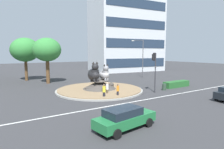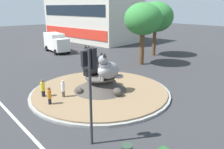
# 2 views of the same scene
# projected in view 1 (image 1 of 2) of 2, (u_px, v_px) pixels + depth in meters

# --- Properties ---
(ground_plane) EXTENTS (160.00, 160.00, 0.00)m
(ground_plane) POSITION_uv_depth(u_px,v_px,m) (100.00, 91.00, 26.67)
(ground_plane) COLOR #333335
(lane_centreline) EXTENTS (112.00, 0.20, 0.01)m
(lane_centreline) POSITION_uv_depth(u_px,v_px,m) (132.00, 102.00, 20.60)
(lane_centreline) COLOR silver
(lane_centreline) RESTS_ON ground
(roundabout_island) EXTENTS (11.99, 11.99, 1.46)m
(roundabout_island) POSITION_uv_depth(u_px,v_px,m) (100.00, 88.00, 26.62)
(roundabout_island) COLOR gray
(roundabout_island) RESTS_ON ground
(cat_statue_black) EXTENTS (1.95, 2.72, 2.68)m
(cat_statue_black) POSITION_uv_depth(u_px,v_px,m) (94.00, 74.00, 25.84)
(cat_statue_black) COLOR black
(cat_statue_black) RESTS_ON roundabout_island
(cat_statue_grey) EXTENTS (1.64, 2.35, 2.28)m
(cat_statue_grey) POSITION_uv_depth(u_px,v_px,m) (105.00, 74.00, 26.95)
(cat_statue_grey) COLOR gray
(cat_statue_grey) RESTS_ON roundabout_island
(traffic_light_mast) EXTENTS (0.71, 0.53, 5.27)m
(traffic_light_mast) POSITION_uv_depth(u_px,v_px,m) (155.00, 64.00, 25.07)
(traffic_light_mast) COLOR #2D2D33
(traffic_light_mast) RESTS_ON ground
(office_tower) EXTENTS (20.64, 14.54, 25.53)m
(office_tower) POSITION_uv_depth(u_px,v_px,m) (126.00, 27.00, 55.49)
(office_tower) COLOR silver
(office_tower) RESTS_ON ground
(clipped_hedge_strip) EXTENTS (4.72, 1.20, 0.90)m
(clipped_hedge_strip) POSITION_uv_depth(u_px,v_px,m) (176.00, 84.00, 29.45)
(clipped_hedge_strip) COLOR #235B28
(clipped_hedge_strip) RESTS_ON ground
(broadleaf_tree_behind_island) EXTENTS (4.67, 4.67, 7.76)m
(broadleaf_tree_behind_island) POSITION_uv_depth(u_px,v_px,m) (47.00, 50.00, 32.23)
(broadleaf_tree_behind_island) COLOR brown
(broadleaf_tree_behind_island) RESTS_ON ground
(second_tree_near_tower) EXTENTS (5.23, 5.23, 8.02)m
(second_tree_near_tower) POSITION_uv_depth(u_px,v_px,m) (25.00, 50.00, 35.64)
(second_tree_near_tower) COLOR brown
(second_tree_near_tower) RESTS_ON ground
(streetlight_arm) EXTENTS (2.55, 0.85, 7.89)m
(streetlight_arm) POSITION_uv_depth(u_px,v_px,m) (142.00, 56.00, 40.02)
(streetlight_arm) COLOR #4C4C51
(streetlight_arm) RESTS_ON ground
(pedestrian_white_shirt) EXTENTS (0.30, 0.30, 1.68)m
(pedestrian_white_shirt) POSITION_uv_depth(u_px,v_px,m) (107.00, 88.00, 23.51)
(pedestrian_white_shirt) COLOR brown
(pedestrian_white_shirt) RESTS_ON ground
(pedestrian_orange_shirt) EXTENTS (0.31, 0.31, 1.62)m
(pedestrian_orange_shirt) POSITION_uv_depth(u_px,v_px,m) (118.00, 90.00, 22.60)
(pedestrian_orange_shirt) COLOR black
(pedestrian_orange_shirt) RESTS_ON ground
(pedestrian_yellow_shirt) EXTENTS (0.36, 0.36, 1.71)m
(pedestrian_yellow_shirt) POSITION_uv_depth(u_px,v_px,m) (104.00, 91.00, 21.92)
(pedestrian_yellow_shirt) COLOR black
(pedestrian_yellow_shirt) RESTS_ON ground
(hatchback_near_shophouse) EXTENTS (4.78, 2.37, 1.52)m
(hatchback_near_shophouse) POSITION_uv_depth(u_px,v_px,m) (125.00, 118.00, 13.29)
(hatchback_near_shophouse) COLOR #1E6B38
(hatchback_near_shophouse) RESTS_ON ground
(litter_bin) EXTENTS (0.56, 0.56, 0.90)m
(litter_bin) POSITION_uv_depth(u_px,v_px,m) (164.00, 87.00, 27.00)
(litter_bin) COLOR #2D4233
(litter_bin) RESTS_ON ground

